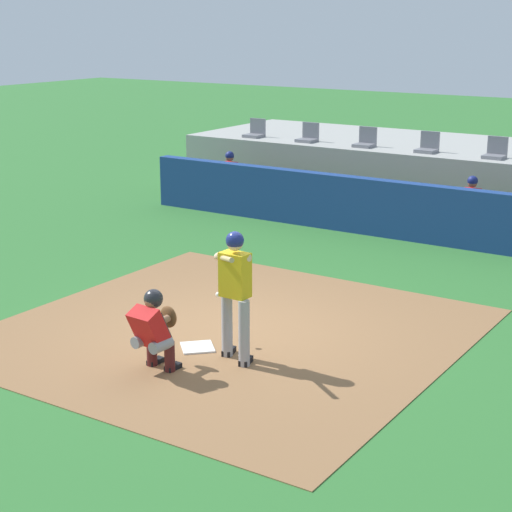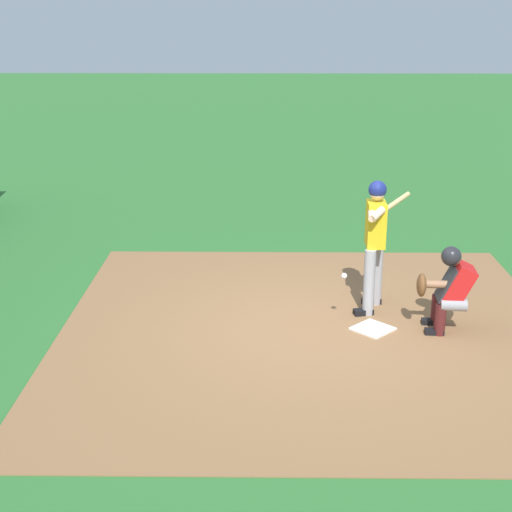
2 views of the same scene
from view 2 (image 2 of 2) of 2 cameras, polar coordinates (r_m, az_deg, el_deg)
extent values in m
plane|color=#2D6B2D|center=(9.71, 4.16, -5.63)|extent=(80.00, 80.00, 0.00)
cube|color=olive|center=(9.70, 4.16, -5.60)|extent=(6.40, 6.40, 0.01)
cube|color=white|center=(9.78, 8.86, -5.47)|extent=(0.62, 0.62, 0.02)
cylinder|color=#99999E|center=(10.08, 8.58, -2.04)|extent=(0.15, 0.15, 0.92)
cylinder|color=#99999E|center=(10.46, 9.16, -1.31)|extent=(0.15, 0.15, 0.92)
cube|color=gold|center=(10.04, 9.09, 2.41)|extent=(0.39, 0.25, 0.60)
sphere|color=beige|center=(9.93, 9.21, 4.80)|extent=(0.21, 0.21, 0.21)
sphere|color=navy|center=(9.92, 9.22, 4.99)|extent=(0.24, 0.24, 0.24)
cylinder|color=beige|center=(9.72, 9.20, 3.16)|extent=(0.25, 0.24, 0.17)
cylinder|color=beige|center=(9.90, 8.78, 3.46)|extent=(0.57, 0.16, 0.18)
cylinder|color=tan|center=(9.96, 10.19, 3.76)|extent=(0.67, 0.61, 0.24)
cube|color=black|center=(10.21, 8.15, -4.25)|extent=(0.18, 0.28, 0.09)
cube|color=black|center=(10.59, 8.74, -3.45)|extent=(0.18, 0.28, 0.09)
cylinder|color=gray|center=(9.68, 14.78, -3.60)|extent=(0.18, 0.33, 0.16)
cylinder|color=#4C1919|center=(9.73, 13.80, -4.73)|extent=(0.14, 0.14, 0.42)
cube|color=black|center=(9.79, 13.38, -5.64)|extent=(0.13, 0.25, 0.08)
cylinder|color=gray|center=(9.97, 14.48, -2.92)|extent=(0.18, 0.33, 0.16)
cylinder|color=#4C1919|center=(10.02, 13.54, -4.02)|extent=(0.14, 0.14, 0.42)
cube|color=black|center=(10.08, 13.13, -4.91)|extent=(0.13, 0.25, 0.08)
cube|color=red|center=(9.76, 15.02, -2.05)|extent=(0.43, 0.47, 0.57)
cube|color=#2D2D33|center=(9.74, 14.33, -2.03)|extent=(0.40, 0.28, 0.45)
sphere|color=#996B4C|center=(9.63, 14.72, -0.14)|extent=(0.21, 0.21, 0.21)
sphere|color=#232328|center=(9.62, 14.61, -0.02)|extent=(0.25, 0.25, 0.25)
cylinder|color=#996B4C|center=(9.68, 13.75, -2.11)|extent=(0.13, 0.46, 0.10)
ellipsoid|color=brown|center=(9.61, 12.46, -2.16)|extent=(0.29, 0.14, 0.30)
sphere|color=white|center=(9.56, 6.71, -1.51)|extent=(0.07, 0.07, 0.07)
camera|label=1|loc=(18.74, 35.78, 16.72)|focal=59.99mm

